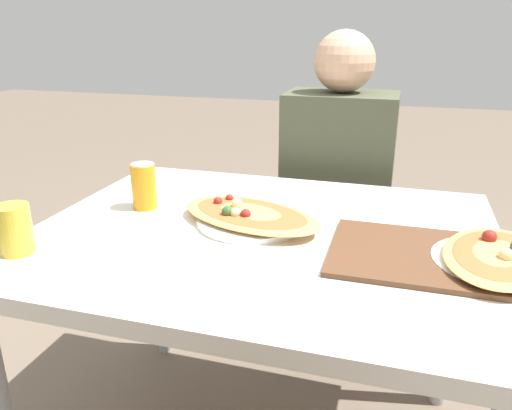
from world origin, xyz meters
name	(u,v)px	position (x,y,z in m)	size (l,w,h in m)	color
dining_table	(263,257)	(0.00, 0.00, 0.65)	(1.11, 0.89, 0.72)	silver
chair_far_seated	(338,218)	(0.09, 0.77, 0.47)	(0.40, 0.40, 0.83)	#3F2D1E
person_seated	(338,172)	(0.09, 0.66, 0.69)	(0.38, 0.28, 1.18)	#2D2D38
pizza_main	(250,216)	(-0.04, 0.03, 0.74)	(0.43, 0.33, 0.05)	white
soda_can	(144,186)	(-0.35, 0.06, 0.78)	(0.07, 0.07, 0.12)	orange
drink_glass	(15,229)	(-0.48, -0.27, 0.78)	(0.07, 0.07, 0.11)	gold
serving_tray	(437,257)	(0.40, -0.05, 0.73)	(0.45, 0.30, 0.01)	brown
pizza_second	(497,258)	(0.51, -0.05, 0.74)	(0.27, 0.35, 0.06)	white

